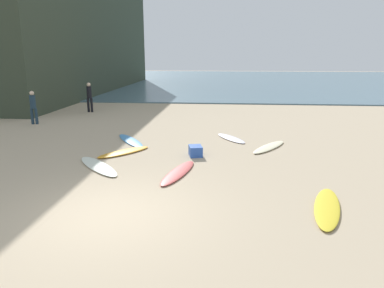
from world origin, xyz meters
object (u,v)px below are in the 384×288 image
object	(u,v)px
surfboard_2	(124,152)
beach_cooler	(195,151)
beachgoer_near	(33,106)
surfboard_1	(327,207)
beachgoer_mid	(89,96)
surfboard_3	(178,172)
surfboard_0	(269,147)
surfboard_6	(98,166)
surfboard_4	(131,141)
surfboard_5	(231,138)

from	to	relation	value
surfboard_2	beach_cooler	world-z (taller)	beach_cooler
surfboard_2	beachgoer_near	world-z (taller)	beachgoer_near
surfboard_1	beach_cooler	world-z (taller)	beach_cooler
beachgoer_mid	beach_cooler	size ratio (longest dim) A/B	3.16
surfboard_3	beachgoer_near	size ratio (longest dim) A/B	1.45
beachgoer_near	beachgoer_mid	size ratio (longest dim) A/B	0.95
surfboard_0	surfboard_6	xyz separation A→B (m)	(-5.61, -2.80, -0.00)
surfboard_4	surfboard_5	xyz separation A→B (m)	(4.04, 0.74, 0.00)
surfboard_0	beachgoer_near	xyz separation A→B (m)	(-11.06, 3.63, 0.87)
surfboard_5	surfboard_6	world-z (taller)	surfboard_6
surfboard_6	beachgoer_mid	size ratio (longest dim) A/B	1.43
surfboard_0	beach_cooler	bearing A→B (deg)	58.15
surfboard_2	surfboard_5	bearing A→B (deg)	-107.61
surfboard_2	surfboard_4	world-z (taller)	surfboard_2
surfboard_6	surfboard_4	bearing A→B (deg)	45.83
surfboard_2	surfboard_5	distance (m)	4.57
surfboard_5	beachgoer_mid	distance (m)	10.29
surfboard_6	beach_cooler	distance (m)	3.31
beachgoer_near	beach_cooler	distance (m)	9.74
surfboard_2	beachgoer_near	bearing A→B (deg)	0.41
surfboard_1	surfboard_4	bearing A→B (deg)	-28.46
surfboard_0	beach_cooler	world-z (taller)	beach_cooler
surfboard_0	surfboard_4	bearing A→B (deg)	26.68
surfboard_4	surfboard_5	world-z (taller)	surfboard_5
surfboard_1	surfboard_6	size ratio (longest dim) A/B	0.99
surfboard_0	beachgoer_near	distance (m)	11.67
surfboard_3	beach_cooler	bearing A→B (deg)	-86.67
surfboard_2	surfboard_4	size ratio (longest dim) A/B	0.84
surfboard_5	beachgoer_near	world-z (taller)	beachgoer_near
surfboard_2	beachgoer_mid	bearing A→B (deg)	-23.16
beachgoer_mid	beach_cooler	distance (m)	11.16
surfboard_4	surfboard_6	xyz separation A→B (m)	(-0.17, -3.37, 0.01)
surfboard_0	beach_cooler	distance (m)	2.97
surfboard_1	surfboard_4	distance (m)	8.52
surfboard_1	surfboard_3	distance (m)	4.30
surfboard_2	beachgoer_near	distance (m)	7.57
beachgoer_near	beachgoer_mid	xyz separation A→B (m)	(1.44, 3.80, 0.06)
surfboard_1	surfboard_3	bearing A→B (deg)	-14.57
surfboard_2	beachgoer_mid	distance (m)	9.67
surfboard_5	beachgoer_mid	bearing A→B (deg)	-67.10
beachgoer_mid	beach_cooler	world-z (taller)	beachgoer_mid
surfboard_4	surfboard_1	bearing A→B (deg)	-76.45
beachgoer_near	surfboard_1	bearing A→B (deg)	-49.56
surfboard_5	surfboard_2	bearing A→B (deg)	2.11
surfboard_1	surfboard_3	size ratio (longest dim) A/B	1.03
surfboard_0	surfboard_5	size ratio (longest dim) A/B	1.19
surfboard_4	beachgoer_mid	xyz separation A→B (m)	(-4.18, 6.85, 0.94)
surfboard_5	beach_cooler	distance (m)	2.89
beachgoer_mid	beachgoer_near	bearing A→B (deg)	67.11
surfboard_6	surfboard_2	bearing A→B (deg)	36.23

